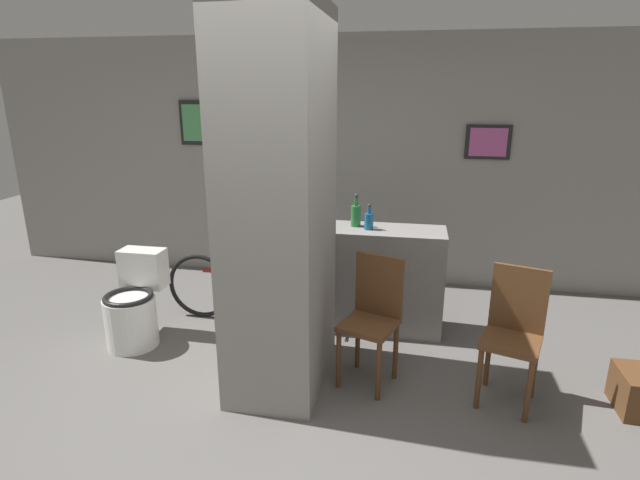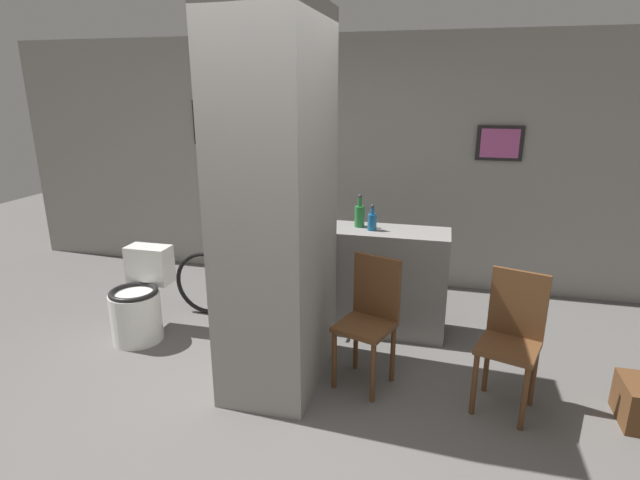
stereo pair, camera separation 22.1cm
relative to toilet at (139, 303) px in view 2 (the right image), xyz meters
The scene contains 10 objects.
ground_plane 1.67m from the toilet, 28.26° to the right, with size 14.00×14.00×0.00m, color #5B5956.
wall_back 2.55m from the toilet, 51.98° to the left, with size 8.00×0.09×2.60m.
pillar_center 1.70m from the toilet, 11.04° to the right, with size 0.64×1.03×2.60m.
counter_shelf 1.95m from the toilet, 19.64° to the left, with size 1.41×0.44×0.92m.
toilet is the anchor object (origin of this frame).
chair_near_pillar 2.02m from the toilet, ahead, with size 0.46×0.46×0.94m.
chair_by_doorway 2.97m from the toilet, ahead, with size 0.46×0.46×0.94m.
bicycle 1.04m from the toilet, 32.23° to the left, with size 1.68×0.42×0.67m.
bottle_tall 2.03m from the toilet, 21.81° to the left, with size 0.09×0.09×0.29m.
bottle_short 2.10m from the toilet, 18.30° to the left, with size 0.08×0.08×0.22m.
Camera 2 is at (1.00, -2.63, 2.07)m, focal length 28.00 mm.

